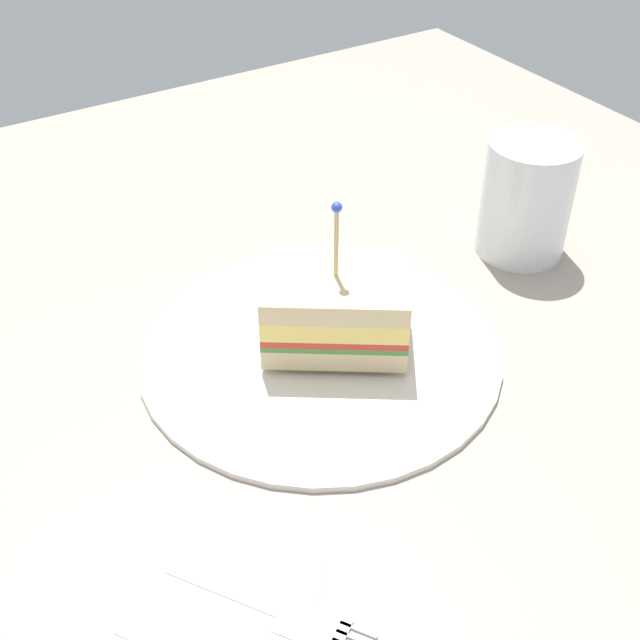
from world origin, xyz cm
name	(u,v)px	position (x,y,z in cm)	size (l,w,h in cm)	color
ground_plane	(320,363)	(0.00, 0.00, -1.00)	(96.70, 96.70, 2.00)	#9E9384
plate	(320,348)	(0.00, 0.00, 0.46)	(25.28, 25.28, 0.93)	silver
sandwich_half_center	(339,310)	(-0.41, -1.23, 3.57)	(11.48, 12.14, 10.80)	beige
drink_glass	(526,204)	(2.58, -20.85, 4.29)	(7.16, 7.16, 9.58)	beige
napkin	(203,623)	(-14.76, 16.07, 0.07)	(10.85, 9.76, 0.15)	white
fork	(289,616)	(-16.73, 12.24, 0.18)	(10.28, 7.54, 0.35)	silver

